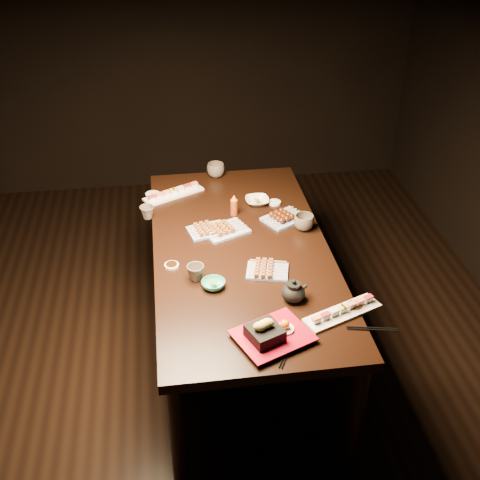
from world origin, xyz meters
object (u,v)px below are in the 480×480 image
(yakitori_plate_left, at_px, (207,228))
(teacup_far_left, at_px, (147,212))
(edamame_bowl_cream, at_px, (257,201))
(teacup_mid_right, at_px, (304,222))
(sushi_platter_near, at_px, (343,310))
(yakitori_plate_center, at_px, (225,227))
(dining_table, at_px, (241,305))
(yakitori_plate_right, at_px, (267,268))
(tempura_tray, at_px, (273,329))
(teapot, at_px, (293,290))
(edamame_bowl_green, at_px, (213,284))
(teacup_far_right, at_px, (216,170))
(sushi_platter_far, at_px, (173,192))
(condiment_bottle, at_px, (234,205))
(teacup_near_left, at_px, (196,273))

(yakitori_plate_left, bearing_deg, teacup_far_left, 135.58)
(edamame_bowl_cream, relative_size, teacup_mid_right, 1.26)
(sushi_platter_near, distance_m, teacup_mid_right, 0.72)
(yakitori_plate_left, bearing_deg, yakitori_plate_center, -20.69)
(dining_table, distance_m, yakitori_plate_center, 0.44)
(yakitori_plate_right, height_order, tempura_tray, tempura_tray)
(yakitori_plate_right, distance_m, teapot, 0.24)
(yakitori_plate_center, xyz_separation_m, edamame_bowl_cream, (0.22, 0.28, -0.01))
(edamame_bowl_green, relative_size, edamame_bowl_cream, 0.83)
(edamame_bowl_green, distance_m, teacup_far_right, 1.15)
(dining_table, relative_size, teapot, 14.00)
(tempura_tray, bearing_deg, teacup_far_left, 92.21)
(edamame_bowl_green, bearing_deg, tempura_tray, -61.69)
(sushi_platter_far, xyz_separation_m, edamame_bowl_green, (0.14, -0.93, -0.00))
(condiment_bottle, bearing_deg, edamame_bowl_cream, 35.48)
(edamame_bowl_green, height_order, teapot, teapot)
(sushi_platter_near, bearing_deg, sushi_platter_far, 97.62)
(yakitori_plate_right, relative_size, tempura_tray, 0.66)
(yakitori_plate_center, xyz_separation_m, teapot, (0.23, -0.63, 0.03))
(tempura_tray, bearing_deg, dining_table, 69.59)
(dining_table, bearing_deg, teacup_far_left, 130.67)
(sushi_platter_near, height_order, yakitori_plate_center, yakitori_plate_center)
(condiment_bottle, bearing_deg, yakitori_plate_right, -81.42)
(edamame_bowl_green, bearing_deg, teacup_near_left, 134.80)
(tempura_tray, bearing_deg, edamame_bowl_cream, 60.71)
(yakitori_plate_center, xyz_separation_m, yakitori_plate_right, (0.16, -0.40, -0.00))
(teacup_far_left, bearing_deg, yakitori_plate_right, -46.56)
(sushi_platter_near, height_order, sushi_platter_far, same)
(teacup_mid_right, bearing_deg, yakitori_plate_right, -125.82)
(yakitori_plate_center, bearing_deg, teacup_far_right, 65.15)
(sushi_platter_near, relative_size, edamame_bowl_green, 3.27)
(dining_table, height_order, edamame_bowl_cream, edamame_bowl_cream)
(teacup_near_left, xyz_separation_m, teacup_mid_right, (0.61, 0.37, 0.00))
(sushi_platter_far, height_order, yakitori_plate_left, yakitori_plate_left)
(yakitori_plate_right, bearing_deg, dining_table, 126.53)
(tempura_tray, height_order, condiment_bottle, condiment_bottle)
(yakitori_plate_center, bearing_deg, teapot, -92.74)
(yakitori_plate_right, distance_m, teacup_far_right, 1.07)
(edamame_bowl_green, bearing_deg, yakitori_plate_left, 87.86)
(teacup_mid_right, height_order, teacup_far_left, teacup_mid_right)
(tempura_tray, distance_m, teapot, 0.28)
(sushi_platter_near, height_order, teacup_far_right, teacup_far_right)
(teacup_near_left, relative_size, condiment_bottle, 0.67)
(edamame_bowl_green, distance_m, condiment_bottle, 0.69)
(sushi_platter_near, xyz_separation_m, condiment_bottle, (-0.36, 0.93, 0.04))
(tempura_tray, bearing_deg, teacup_near_left, 98.42)
(sushi_platter_far, height_order, edamame_bowl_green, sushi_platter_far)
(yakitori_plate_center, xyz_separation_m, teacup_far_left, (-0.41, 0.20, 0.01))
(teacup_mid_right, bearing_deg, teacup_far_left, 164.28)
(dining_table, xyz_separation_m, tempura_tray, (0.03, -0.70, 0.43))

